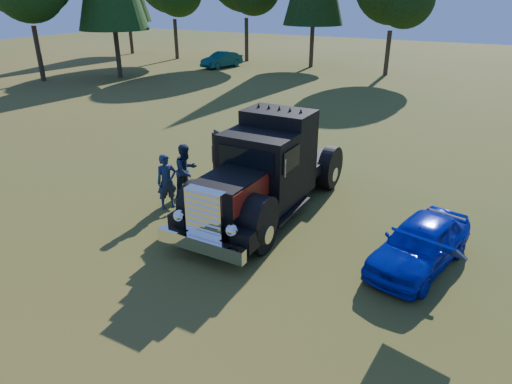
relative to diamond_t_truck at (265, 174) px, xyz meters
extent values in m
plane|color=#354C16|center=(0.59, -2.29, -1.28)|extent=(120.00, 120.00, 0.00)
cylinder|color=#2D2116|center=(-31.41, 27.71, 0.88)|extent=(0.36, 0.36, 4.32)
cylinder|color=#2D2116|center=(-21.41, 15.71, 1.06)|extent=(0.36, 0.36, 4.68)
cylinder|color=#2D2116|center=(-3.41, 27.21, 0.43)|extent=(0.36, 0.36, 3.42)
cylinder|color=#2D2116|center=(-10.41, 28.21, 1.06)|extent=(0.36, 0.36, 4.68)
cylinder|color=#2D2116|center=(-25.41, 11.71, 0.70)|extent=(0.36, 0.36, 3.96)
cylinder|color=#2D2116|center=(-17.41, 28.71, 0.70)|extent=(0.36, 0.36, 3.96)
cylinder|color=#2D2116|center=(-24.41, 26.71, 0.61)|extent=(0.36, 0.36, 3.78)
cylinder|color=black|center=(-1.04, -2.08, -0.73)|extent=(0.32, 1.10, 1.10)
cylinder|color=black|center=(1.06, -2.08, -0.73)|extent=(0.32, 1.10, 1.10)
cylinder|color=black|center=(-1.04, 2.72, -0.73)|extent=(0.32, 1.10, 1.10)
cylinder|color=black|center=(1.06, 2.72, -0.73)|extent=(0.32, 1.10, 1.10)
cylinder|color=black|center=(-0.71, 2.72, -0.73)|extent=(0.32, 1.10, 1.10)
cylinder|color=black|center=(0.73, 2.72, -0.73)|extent=(0.32, 1.10, 1.10)
cube|color=black|center=(0.01, 0.52, -0.66)|extent=(1.60, 6.40, 0.28)
cube|color=white|center=(0.01, -3.33, -0.73)|extent=(2.50, 0.22, 0.36)
cube|color=white|center=(0.01, -3.03, -0.03)|extent=(1.05, 0.30, 1.30)
cube|color=black|center=(0.01, -1.98, 0.02)|extent=(1.35, 1.80, 1.10)
cube|color=maroon|center=(-0.68, -1.98, 0.22)|extent=(0.02, 1.80, 0.60)
cube|color=maroon|center=(0.70, -1.98, 0.22)|extent=(0.02, 1.80, 0.60)
cylinder|color=black|center=(-0.94, -2.08, -0.33)|extent=(0.55, 1.24, 1.24)
cylinder|color=black|center=(0.96, -2.08, -0.33)|extent=(0.55, 1.24, 1.24)
sphere|color=white|center=(-0.77, -3.10, -0.23)|extent=(0.32, 0.32, 0.32)
sphere|color=white|center=(0.79, -3.10, -0.23)|extent=(0.32, 0.32, 0.32)
cube|color=black|center=(0.01, -0.43, 0.27)|extent=(2.05, 1.30, 2.10)
cube|color=black|center=(0.01, -1.10, 0.77)|extent=(1.70, 0.05, 0.65)
cube|color=black|center=(0.01, 0.87, 0.47)|extent=(2.05, 1.30, 2.50)
cube|color=black|center=(0.01, 2.52, -0.33)|extent=(2.00, 2.00, 0.35)
cube|color=black|center=(-1.50, -0.05, 0.17)|extent=(0.98, 0.60, 1.50)
cube|color=maroon|center=(-1.52, -0.01, 0.02)|extent=(0.75, 0.44, 0.75)
imported|color=#083CAD|center=(4.71, -0.75, -0.66)|extent=(2.22, 3.85, 1.23)
cube|color=#083CAD|center=(5.08, -2.41, 0.27)|extent=(1.47, 1.19, 0.67)
imported|color=#1A203E|center=(-2.81, -1.14, -0.41)|extent=(0.69, 0.76, 1.74)
imported|color=#1A213C|center=(-2.81, -0.16, -0.39)|extent=(0.82, 0.97, 1.79)
imported|color=#0A3E39|center=(-17.28, 24.06, -0.61)|extent=(2.25, 4.27, 1.34)
camera|label=1|loc=(5.93, -11.11, 4.94)|focal=32.00mm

